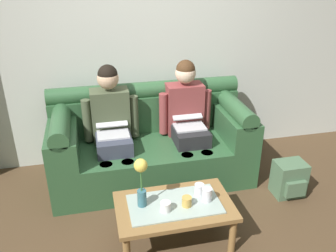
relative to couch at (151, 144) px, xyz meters
The scene contains 12 objects.
ground_plane 1.23m from the couch, 90.00° to the right, with size 14.00×14.00×0.00m, color #4C3823.
back_wall_patterned 1.20m from the couch, 90.00° to the left, with size 6.00×0.12×2.90m, color silver.
couch is the anchor object (origin of this frame).
person_left 0.48m from the couch, behind, with size 0.56×0.67×1.22m.
person_right 0.48m from the couch, ahead, with size 0.56×0.67×1.22m.
coffee_table 1.04m from the couch, 90.00° to the right, with size 0.93×0.56×0.38m.
flower_vase 1.07m from the couch, 104.09° to the right, with size 0.10×0.10×0.42m.
cup_near_left 1.09m from the couch, 85.35° to the right, with size 0.08×0.08×0.08m, color gold.
cup_near_right 0.99m from the couch, 76.74° to the right, with size 0.08×0.08×0.09m, color silver.
cup_far_center 1.11m from the couch, 94.47° to the right, with size 0.08×0.08×0.08m, color white.
cup_far_left 1.09m from the couch, 76.09° to the right, with size 0.08×0.08×0.11m, color silver.
backpack_right 1.43m from the couch, 27.71° to the right, with size 0.29×0.27×0.35m.
Camera 1 is at (-0.56, -2.08, 2.14)m, focal length 38.05 mm.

